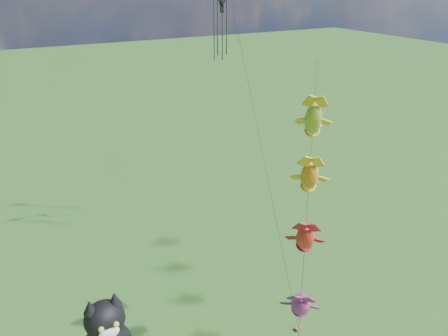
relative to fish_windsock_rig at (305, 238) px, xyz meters
name	(u,v)px	position (x,y,z in m)	size (l,w,h in m)	color
fish_windsock_rig	(305,238)	(0.00, 0.00, 0.00)	(10.14, 12.48, 18.34)	brown
parafoil_rig	(224,7)	(4.61, 17.62, 10.21)	(3.31, 17.41, 26.15)	brown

